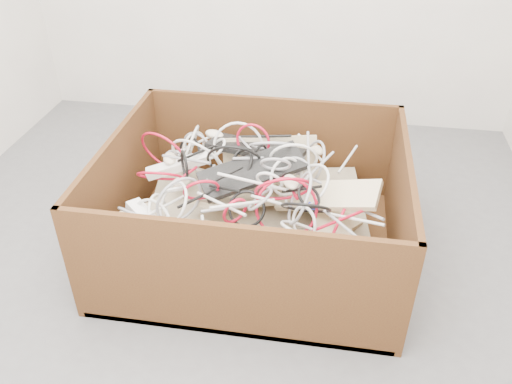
# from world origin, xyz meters

# --- Properties ---
(ground) EXTENTS (3.00, 3.00, 0.00)m
(ground) POSITION_xyz_m (0.00, 0.00, 0.00)
(ground) COLOR #555457
(ground) RESTS_ON ground
(cardboard_box) EXTENTS (1.24, 1.04, 0.54)m
(cardboard_box) POSITION_xyz_m (0.11, 0.12, 0.13)
(cardboard_box) COLOR #3A1B0E
(cardboard_box) RESTS_ON ground
(keyboard_pile) EXTENTS (1.08, 0.87, 0.38)m
(keyboard_pile) POSITION_xyz_m (0.15, 0.13, 0.28)
(keyboard_pile) COLOR beige
(keyboard_pile) RESTS_ON cardboard_box
(mice_scatter) EXTENTS (0.82, 0.71, 0.22)m
(mice_scatter) POSITION_xyz_m (0.05, 0.13, 0.35)
(mice_scatter) COLOR beige
(mice_scatter) RESTS_ON keyboard_pile
(power_strip_left) EXTENTS (0.29, 0.14, 0.12)m
(power_strip_left) POSITION_xyz_m (-0.24, 0.21, 0.36)
(power_strip_left) COLOR white
(power_strip_left) RESTS_ON keyboard_pile
(power_strip_right) EXTENTS (0.28, 0.24, 0.10)m
(power_strip_right) POSITION_xyz_m (-0.22, -0.19, 0.32)
(power_strip_right) COLOR white
(power_strip_right) RESTS_ON keyboard_pile
(vga_plug) EXTENTS (0.05, 0.05, 0.03)m
(vga_plug) POSITION_xyz_m (0.37, 0.01, 0.34)
(vga_plug) COLOR #0B18B3
(vga_plug) RESTS_ON keyboard_pile
(cable_tangle) EXTENTS (1.13, 0.84, 0.42)m
(cable_tangle) POSITION_xyz_m (0.04, 0.10, 0.39)
(cable_tangle) COLOR black
(cable_tangle) RESTS_ON keyboard_pile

